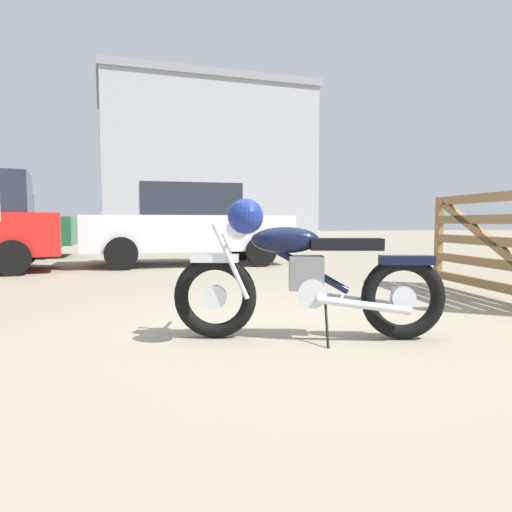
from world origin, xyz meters
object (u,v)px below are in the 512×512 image
vintage_motorcycle (302,275)px  red_hatchback_near (188,225)px  timber_gate (509,239)px  silver_sedan_mid (183,221)px

vintage_motorcycle → red_hatchback_near: size_ratio=0.48×
vintage_motorcycle → timber_gate: timber_gate is taller
red_hatchback_near → timber_gate: bearing=-62.3°
vintage_motorcycle → red_hatchback_near: red_hatchback_near is taller
silver_sedan_mid → vintage_motorcycle: bearing=-91.2°
vintage_motorcycle → timber_gate: size_ratio=0.79×
red_hatchback_near → silver_sedan_mid: bearing=84.5°
timber_gate → silver_sedan_mid: size_ratio=0.64×
vintage_motorcycle → red_hatchback_near: 6.56m
timber_gate → red_hatchback_near: 6.29m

